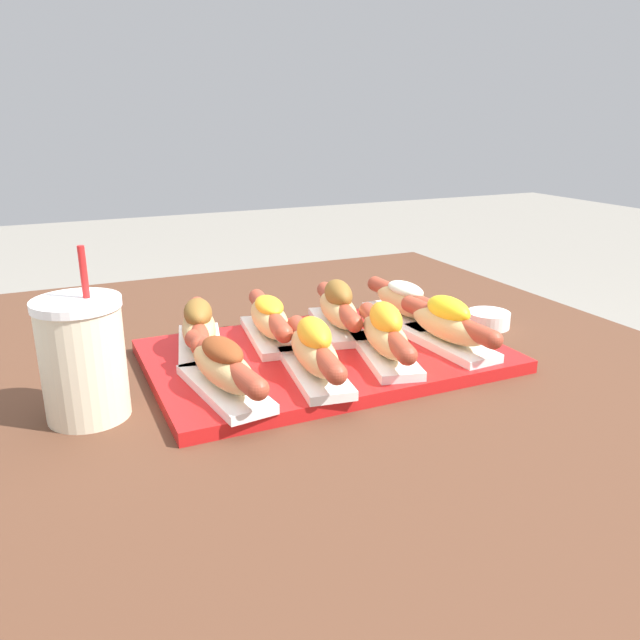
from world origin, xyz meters
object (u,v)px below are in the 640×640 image
(hot_dog_1, at_px, (314,351))
(drink_cup, at_px, (83,359))
(sauce_bowl, at_px, (488,319))
(serving_tray, at_px, (326,356))
(hot_dog_3, at_px, (447,324))
(hot_dog_2, at_px, (385,335))
(hot_dog_4, at_px, (199,328))
(hot_dog_5, at_px, (269,319))
(hot_dog_6, at_px, (338,308))
(hot_dog_7, at_px, (405,302))
(hot_dog_0, at_px, (223,367))

(hot_dog_1, distance_m, drink_cup, 0.28)
(hot_dog_1, relative_size, sauce_bowl, 2.97)
(serving_tray, distance_m, hot_dog_3, 0.18)
(hot_dog_2, height_order, hot_dog_4, hot_dog_2)
(hot_dog_2, relative_size, drink_cup, 1.02)
(serving_tray, distance_m, hot_dog_5, 0.10)
(hot_dog_2, distance_m, hot_dog_6, 0.14)
(hot_dog_5, xyz_separation_m, hot_dog_6, (0.11, -0.00, 0.00))
(hot_dog_2, xyz_separation_m, hot_dog_7, (0.12, 0.13, -0.00))
(hot_dog_4, bearing_deg, hot_dog_6, -0.02)
(hot_dog_5, bearing_deg, hot_dog_6, -1.23)
(sauce_bowl, bearing_deg, hot_dog_5, 172.58)
(hot_dog_7, bearing_deg, serving_tray, -158.61)
(hot_dog_2, relative_size, hot_dog_4, 1.00)
(hot_dog_0, relative_size, hot_dog_6, 1.01)
(serving_tray, xyz_separation_m, hot_dog_1, (-0.05, -0.08, 0.04))
(hot_dog_5, bearing_deg, hot_dog_3, -31.50)
(hot_dog_6, bearing_deg, serving_tray, -127.22)
(hot_dog_3, distance_m, hot_dog_5, 0.26)
(hot_dog_0, relative_size, hot_dog_3, 0.99)
(hot_dog_5, height_order, hot_dog_7, same)
(hot_dog_1, height_order, hot_dog_5, hot_dog_1)
(drink_cup, bearing_deg, hot_dog_0, -14.89)
(hot_dog_6, relative_size, drink_cup, 1.03)
(hot_dog_6, xyz_separation_m, hot_dog_7, (0.12, -0.00, -0.00))
(hot_dog_0, bearing_deg, hot_dog_2, 3.89)
(hot_dog_7, xyz_separation_m, sauce_bowl, (0.14, -0.04, -0.04))
(hot_dog_1, relative_size, hot_dog_4, 1.01)
(hot_dog_1, distance_m, hot_dog_6, 0.19)
(hot_dog_3, height_order, hot_dog_6, hot_dog_6)
(hot_dog_3, xyz_separation_m, drink_cup, (-0.50, 0.02, 0.02))
(hot_dog_2, distance_m, hot_dog_4, 0.27)
(hot_dog_3, distance_m, hot_dog_4, 0.36)
(hot_dog_0, xyz_separation_m, hot_dog_5, (0.12, 0.16, -0.00))
(serving_tray, bearing_deg, hot_dog_5, 127.38)
(hot_dog_3, xyz_separation_m, hot_dog_4, (-0.33, 0.14, -0.00))
(hot_dog_4, relative_size, hot_dog_6, 1.00)
(hot_dog_1, bearing_deg, hot_dog_3, 4.54)
(hot_dog_3, height_order, hot_dog_5, hot_dog_3)
(serving_tray, height_order, hot_dog_6, hot_dog_6)
(hot_dog_5, distance_m, drink_cup, 0.30)
(hot_dog_2, bearing_deg, serving_tray, 133.44)
(hot_dog_4, height_order, sauce_bowl, hot_dog_4)
(hot_dog_2, bearing_deg, hot_dog_7, 49.17)
(hot_dog_3, xyz_separation_m, sauce_bowl, (0.15, 0.09, -0.04))
(hot_dog_3, bearing_deg, hot_dog_6, 129.25)
(serving_tray, xyz_separation_m, hot_dog_4, (-0.17, 0.07, 0.04))
(hot_dog_6, bearing_deg, hot_dog_4, 179.98)
(hot_dog_4, bearing_deg, drink_cup, -145.35)
(serving_tray, relative_size, hot_dog_3, 2.32)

